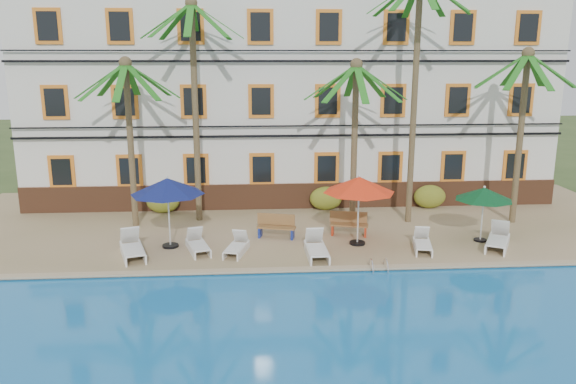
{
  "coord_description": "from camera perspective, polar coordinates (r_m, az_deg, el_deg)",
  "views": [
    {
      "loc": [
        -2.01,
        -18.41,
        7.17
      ],
      "look_at": [
        -0.56,
        3.0,
        2.0
      ],
      "focal_mm": 35.0,
      "sensor_mm": 36.0,
      "label": 1
    }
  ],
  "objects": [
    {
      "name": "swimming_pool",
      "position": [
        13.58,
        5.5,
        -17.91
      ],
      "size": [
        26.0,
        12.0,
        0.2
      ],
      "primitive_type": "cube",
      "color": "#186FB9",
      "rests_on": "ground"
    },
    {
      "name": "palm_b",
      "position": [
        23.9,
        -9.5,
        10.81
      ],
      "size": [
        4.18,
        4.18,
        9.29
      ],
      "color": "brown",
      "rests_on": "pool_deck"
    },
    {
      "name": "lounger_f",
      "position": [
        22.37,
        20.55,
        -4.55
      ],
      "size": [
        1.59,
        2.08,
        0.94
      ],
      "color": "white",
      "rests_on": "pool_deck"
    },
    {
      "name": "lounger_a",
      "position": [
        20.81,
        -15.53,
        -5.5
      ],
      "size": [
        1.3,
        2.14,
        0.95
      ],
      "color": "white",
      "rests_on": "pool_deck"
    },
    {
      "name": "bench_right",
      "position": [
        22.52,
        6.25,
        -3.19
      ],
      "size": [
        1.57,
        0.81,
        0.93
      ],
      "color": "olive",
      "rests_on": "pool_deck"
    },
    {
      "name": "shrub_right",
      "position": [
        27.13,
        14.19,
        -0.46
      ],
      "size": [
        1.5,
        0.9,
        1.1
      ],
      "primitive_type": "ellipsoid",
      "color": "#2D5F1B",
      "rests_on": "pool_deck"
    },
    {
      "name": "shrub_left",
      "position": [
        26.12,
        -12.59,
        -0.9
      ],
      "size": [
        1.5,
        0.9,
        1.1
      ],
      "primitive_type": "ellipsoid",
      "color": "#2D5F1B",
      "rests_on": "pool_deck"
    },
    {
      "name": "pool_deck",
      "position": [
        24.53,
        0.99,
        -3.15
      ],
      "size": [
        30.0,
        12.0,
        0.25
      ],
      "primitive_type": "cube",
      "color": "tan",
      "rests_on": "ground"
    },
    {
      "name": "lounger_e",
      "position": [
        21.3,
        13.51,
        -5.08
      ],
      "size": [
        0.93,
        1.75,
        0.79
      ],
      "color": "white",
      "rests_on": "pool_deck"
    },
    {
      "name": "shrub_mid",
      "position": [
        26.04,
        3.87,
        -0.65
      ],
      "size": [
        1.5,
        0.9,
        1.1
      ],
      "primitive_type": "ellipsoid",
      "color": "#2D5F1B",
      "rests_on": "pool_deck"
    },
    {
      "name": "umbrella_red",
      "position": [
        20.96,
        7.23,
        0.71
      ],
      "size": [
        2.7,
        2.7,
        2.69
      ],
      "color": "black",
      "rests_on": "pool_deck"
    },
    {
      "name": "lounger_b",
      "position": [
        20.82,
        -9.15,
        -5.28
      ],
      "size": [
        1.09,
        1.84,
        0.82
      ],
      "color": "white",
      "rests_on": "pool_deck"
    },
    {
      "name": "palm_c",
      "position": [
        23.06,
        6.82,
        7.36
      ],
      "size": [
        4.18,
        4.18,
        6.89
      ],
      "color": "brown",
      "rests_on": "pool_deck"
    },
    {
      "name": "lounger_c",
      "position": [
        20.47,
        -5.23,
        -5.53
      ],
      "size": [
        0.98,
        1.73,
        0.77
      ],
      "color": "white",
      "rests_on": "pool_deck"
    },
    {
      "name": "pool_coping",
      "position": [
        18.93,
        2.52,
        -7.82
      ],
      "size": [
        30.0,
        0.35,
        0.06
      ],
      "primitive_type": "cube",
      "color": "tan",
      "rests_on": "pool_deck"
    },
    {
      "name": "umbrella_green",
      "position": [
        22.52,
        19.29,
        -0.21
      ],
      "size": [
        2.18,
        2.18,
        2.19
      ],
      "color": "black",
      "rests_on": "pool_deck"
    },
    {
      "name": "hotel_building",
      "position": [
        28.52,
        0.18,
        9.93
      ],
      "size": [
        25.4,
        6.44,
        10.22
      ],
      "color": "silver",
      "rests_on": "pool_deck"
    },
    {
      "name": "pool_ladder",
      "position": [
        19.21,
        9.16,
        -7.76
      ],
      "size": [
        0.54,
        0.74,
        0.74
      ],
      "color": "silver",
      "rests_on": "ground"
    },
    {
      "name": "palm_e",
      "position": [
        25.25,
        22.73,
        7.54
      ],
      "size": [
        4.18,
        4.18,
        7.33
      ],
      "color": "brown",
      "rests_on": "pool_deck"
    },
    {
      "name": "umbrella_blue",
      "position": [
        20.94,
        -12.15,
        0.54
      ],
      "size": [
        2.72,
        2.72,
        2.71
      ],
      "color": "black",
      "rests_on": "pool_deck"
    },
    {
      "name": "palm_d",
      "position": [
        23.87,
        12.85,
        11.91
      ],
      "size": [
        4.18,
        4.18,
        10.23
      ],
      "color": "brown",
      "rests_on": "pool_deck"
    },
    {
      "name": "bench_left",
      "position": [
        22.07,
        -1.15,
        -3.45
      ],
      "size": [
        1.57,
        0.84,
        0.93
      ],
      "color": "olive",
      "rests_on": "pool_deck"
    },
    {
      "name": "ground",
      "position": [
        19.86,
        2.22,
        -7.63
      ],
      "size": [
        100.0,
        100.0,
        0.0
      ],
      "primitive_type": "plane",
      "color": "#384C23",
      "rests_on": "ground"
    },
    {
      "name": "lounger_d",
      "position": [
        20.09,
        2.91,
        -5.71
      ],
      "size": [
        0.74,
        1.97,
        0.93
      ],
      "color": "white",
      "rests_on": "pool_deck"
    },
    {
      "name": "palm_a",
      "position": [
        23.74,
        -15.86,
        7.22
      ],
      "size": [
        4.18,
        4.18,
        6.96
      ],
      "color": "brown",
      "rests_on": "pool_deck"
    }
  ]
}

